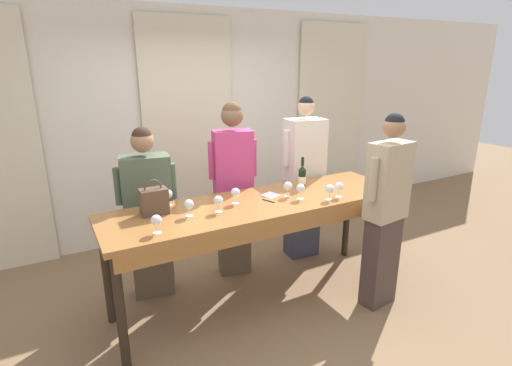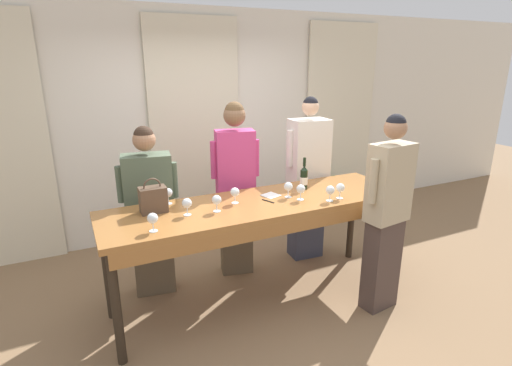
{
  "view_description": "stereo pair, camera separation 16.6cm",
  "coord_description": "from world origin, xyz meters",
  "px_view_note": "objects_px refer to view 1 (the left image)",
  "views": [
    {
      "loc": [
        -1.62,
        -2.91,
        2.19
      ],
      "look_at": [
        0.0,
        0.08,
        1.14
      ],
      "focal_mm": 28.0,
      "sensor_mm": 36.0,
      "label": 1
    },
    {
      "loc": [
        -1.47,
        -2.98,
        2.19
      ],
      "look_at": [
        0.0,
        0.08,
        1.14
      ],
      "focal_mm": 28.0,
      "sensor_mm": 36.0,
      "label": 2
    }
  ],
  "objects_px": {
    "wine_glass_front_mid": "(235,193)",
    "guest_olive_jacket": "(148,214)",
    "tasting_bar": "(262,213)",
    "wine_glass_center_mid": "(301,189)",
    "potted_plant": "(326,192)",
    "wine_glass_front_right": "(288,186)",
    "handbag": "(154,201)",
    "wine_glass_front_left": "(339,187)",
    "wine_glass_back_left": "(168,194)",
    "wine_glass_back_right": "(218,201)",
    "guest_cream_sweater": "(303,179)",
    "wine_glass_back_mid": "(156,221)",
    "wine_glass_center_left": "(330,189)",
    "wine_bottle": "(302,177)",
    "wine_glass_center_right": "(189,205)",
    "host_pouring": "(385,211)",
    "guest_pink_top": "(233,187)"
  },
  "relations": [
    {
      "from": "wine_glass_front_mid",
      "to": "guest_olive_jacket",
      "type": "height_order",
      "value": "guest_olive_jacket"
    },
    {
      "from": "tasting_bar",
      "to": "wine_glass_center_mid",
      "type": "distance_m",
      "value": 0.41
    },
    {
      "from": "potted_plant",
      "to": "tasting_bar",
      "type": "bearing_deg",
      "value": -141.45
    },
    {
      "from": "tasting_bar",
      "to": "wine_glass_front_right",
      "type": "relative_size",
      "value": 19.41
    },
    {
      "from": "tasting_bar",
      "to": "handbag",
      "type": "relative_size",
      "value": 9.45
    },
    {
      "from": "wine_glass_center_mid",
      "to": "potted_plant",
      "type": "height_order",
      "value": "wine_glass_center_mid"
    },
    {
      "from": "wine_glass_front_left",
      "to": "wine_glass_front_mid",
      "type": "relative_size",
      "value": 1.0
    },
    {
      "from": "wine_glass_center_mid",
      "to": "wine_glass_front_right",
      "type": "bearing_deg",
      "value": 120.37
    },
    {
      "from": "wine_glass_back_left",
      "to": "wine_glass_back_right",
      "type": "xyz_separation_m",
      "value": [
        0.32,
        -0.35,
        -0.0
      ]
    },
    {
      "from": "guest_cream_sweater",
      "to": "wine_glass_back_mid",
      "type": "bearing_deg",
      "value": -156.31
    },
    {
      "from": "wine_glass_center_left",
      "to": "wine_glass_front_left",
      "type": "bearing_deg",
      "value": 7.91
    },
    {
      "from": "wine_bottle",
      "to": "wine_glass_back_right",
      "type": "bearing_deg",
      "value": -168.16
    },
    {
      "from": "guest_cream_sweater",
      "to": "wine_glass_center_left",
      "type": "bearing_deg",
      "value": -110.2
    },
    {
      "from": "wine_glass_center_right",
      "to": "host_pouring",
      "type": "xyz_separation_m",
      "value": [
        1.61,
        -0.54,
        -0.17
      ]
    },
    {
      "from": "host_pouring",
      "to": "guest_pink_top",
      "type": "bearing_deg",
      "value": 128.8
    },
    {
      "from": "wine_bottle",
      "to": "wine_glass_back_right",
      "type": "relative_size",
      "value": 2.19
    },
    {
      "from": "tasting_bar",
      "to": "wine_glass_front_left",
      "type": "xyz_separation_m",
      "value": [
        0.69,
        -0.21,
        0.2
      ]
    },
    {
      "from": "handbag",
      "to": "wine_glass_back_left",
      "type": "height_order",
      "value": "handbag"
    },
    {
      "from": "wine_glass_center_right",
      "to": "wine_glass_back_right",
      "type": "distance_m",
      "value": 0.24
    },
    {
      "from": "wine_glass_front_left",
      "to": "guest_cream_sweater",
      "type": "bearing_deg",
      "value": 77.25
    },
    {
      "from": "wine_glass_center_mid",
      "to": "wine_glass_front_left",
      "type": "bearing_deg",
      "value": -19.74
    },
    {
      "from": "wine_glass_back_left",
      "to": "wine_glass_back_mid",
      "type": "bearing_deg",
      "value": -114.56
    },
    {
      "from": "wine_glass_center_right",
      "to": "handbag",
      "type": "bearing_deg",
      "value": 140.78
    },
    {
      "from": "wine_glass_center_mid",
      "to": "tasting_bar",
      "type": "bearing_deg",
      "value": 165.4
    },
    {
      "from": "tasting_bar",
      "to": "wine_glass_back_right",
      "type": "bearing_deg",
      "value": -175.12
    },
    {
      "from": "wine_glass_front_left",
      "to": "guest_cream_sweater",
      "type": "xyz_separation_m",
      "value": [
        0.19,
        0.82,
        -0.17
      ]
    },
    {
      "from": "wine_glass_center_right",
      "to": "guest_cream_sweater",
      "type": "relative_size",
      "value": 0.08
    },
    {
      "from": "handbag",
      "to": "wine_glass_center_mid",
      "type": "relative_size",
      "value": 2.05
    },
    {
      "from": "tasting_bar",
      "to": "wine_glass_center_left",
      "type": "height_order",
      "value": "wine_glass_center_left"
    },
    {
      "from": "guest_cream_sweater",
      "to": "potted_plant",
      "type": "distance_m",
      "value": 1.61
    },
    {
      "from": "wine_bottle",
      "to": "wine_glass_center_left",
      "type": "height_order",
      "value": "wine_bottle"
    },
    {
      "from": "tasting_bar",
      "to": "wine_bottle",
      "type": "distance_m",
      "value": 0.61
    },
    {
      "from": "handbag",
      "to": "wine_glass_back_mid",
      "type": "bearing_deg",
      "value": -102.54
    },
    {
      "from": "wine_bottle",
      "to": "wine_glass_front_right",
      "type": "xyz_separation_m",
      "value": [
        -0.26,
        -0.15,
        -0.01
      ]
    },
    {
      "from": "tasting_bar",
      "to": "guest_pink_top",
      "type": "distance_m",
      "value": 0.61
    },
    {
      "from": "wine_glass_center_left",
      "to": "guest_cream_sweater",
      "type": "relative_size",
      "value": 0.08
    },
    {
      "from": "tasting_bar",
      "to": "guest_olive_jacket",
      "type": "bearing_deg",
      "value": 144.77
    },
    {
      "from": "wine_glass_back_mid",
      "to": "wine_glass_back_right",
      "type": "distance_m",
      "value": 0.58
    },
    {
      "from": "wine_glass_front_right",
      "to": "wine_glass_center_mid",
      "type": "height_order",
      "value": "same"
    },
    {
      "from": "guest_pink_top",
      "to": "wine_glass_front_left",
      "type": "bearing_deg",
      "value": -50.35
    },
    {
      "from": "wine_glass_center_mid",
      "to": "wine_glass_back_left",
      "type": "relative_size",
      "value": 1.0
    },
    {
      "from": "guest_olive_jacket",
      "to": "potted_plant",
      "type": "xyz_separation_m",
      "value": [
        2.85,
        0.98,
        -0.53
      ]
    },
    {
      "from": "guest_olive_jacket",
      "to": "wine_glass_back_mid",
      "type": "bearing_deg",
      "value": -98.84
    },
    {
      "from": "tasting_bar",
      "to": "handbag",
      "type": "distance_m",
      "value": 0.94
    },
    {
      "from": "tasting_bar",
      "to": "wine_glass_center_left",
      "type": "bearing_deg",
      "value": -22.08
    },
    {
      "from": "wine_bottle",
      "to": "guest_pink_top",
      "type": "xyz_separation_m",
      "value": [
        -0.53,
        0.44,
        -0.14
      ]
    },
    {
      "from": "wine_glass_center_mid",
      "to": "guest_cream_sweater",
      "type": "relative_size",
      "value": 0.08
    },
    {
      "from": "wine_glass_front_right",
      "to": "guest_pink_top",
      "type": "xyz_separation_m",
      "value": [
        -0.27,
        0.59,
        -0.13
      ]
    },
    {
      "from": "handbag",
      "to": "wine_glass_center_right",
      "type": "bearing_deg",
      "value": -39.22
    },
    {
      "from": "wine_glass_back_mid",
      "to": "guest_cream_sweater",
      "type": "relative_size",
      "value": 0.08
    }
  ]
}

